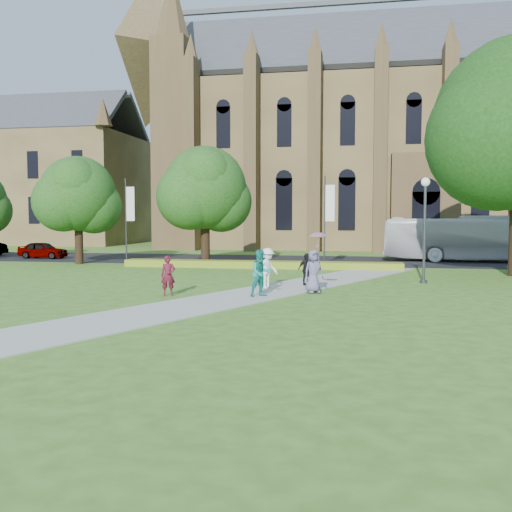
% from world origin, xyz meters
% --- Properties ---
extents(ground, '(160.00, 160.00, 0.00)m').
position_xyz_m(ground, '(0.00, 0.00, 0.00)').
color(ground, '#3C641E').
rests_on(ground, ground).
extents(road, '(160.00, 10.00, 0.02)m').
position_xyz_m(road, '(0.00, 20.00, 0.01)').
color(road, black).
rests_on(road, ground).
extents(footpath, '(15.58, 28.54, 0.04)m').
position_xyz_m(footpath, '(0.00, 1.00, 0.02)').
color(footpath, '#B2B2A8').
rests_on(footpath, ground).
extents(flower_hedge, '(18.00, 1.40, 0.45)m').
position_xyz_m(flower_hedge, '(-2.00, 13.20, 0.23)').
color(flower_hedge, '#A3AF23').
rests_on(flower_hedge, ground).
extents(cathedral, '(52.60, 18.25, 28.00)m').
position_xyz_m(cathedral, '(10.00, 39.73, 12.98)').
color(cathedral, olive).
rests_on(cathedral, ground).
extents(building_west, '(22.00, 14.00, 18.30)m').
position_xyz_m(building_west, '(-34.00, 42.00, 9.21)').
color(building_west, olive).
rests_on(building_west, ground).
extents(streetlamp, '(0.44, 0.44, 5.24)m').
position_xyz_m(streetlamp, '(7.50, 6.50, 3.30)').
color(streetlamp, '#38383D').
rests_on(streetlamp, ground).
extents(street_tree_0, '(5.20, 5.20, 7.50)m').
position_xyz_m(street_tree_0, '(-15.00, 14.00, 4.87)').
color(street_tree_0, '#332114').
rests_on(street_tree_0, ground).
extents(street_tree_1, '(5.60, 5.60, 8.05)m').
position_xyz_m(street_tree_1, '(-6.00, 14.50, 5.22)').
color(street_tree_1, '#332114').
rests_on(street_tree_1, ground).
extents(banner_pole_0, '(0.70, 0.10, 6.00)m').
position_xyz_m(banner_pole_0, '(2.11, 15.20, 3.39)').
color(banner_pole_0, '#38383D').
rests_on(banner_pole_0, ground).
extents(banner_pole_1, '(0.70, 0.10, 6.00)m').
position_xyz_m(banner_pole_1, '(-11.89, 15.20, 3.39)').
color(banner_pole_1, '#38383D').
rests_on(banner_pole_1, ground).
extents(tour_coach, '(12.20, 3.35, 3.37)m').
position_xyz_m(tour_coach, '(12.05, 21.06, 1.70)').
color(tour_coach, silver).
rests_on(tour_coach, road).
extents(car_0, '(3.92, 1.71, 1.31)m').
position_xyz_m(car_0, '(-20.34, 18.24, 0.68)').
color(car_0, gray).
rests_on(car_0, road).
extents(pedestrian_0, '(0.70, 0.56, 1.65)m').
position_xyz_m(pedestrian_0, '(-3.51, -0.20, 0.86)').
color(pedestrian_0, '#591424').
rests_on(pedestrian_0, footpath).
extents(pedestrian_1, '(1.19, 1.15, 1.93)m').
position_xyz_m(pedestrian_1, '(0.38, 0.12, 1.00)').
color(pedestrian_1, '#1A867B').
rests_on(pedestrian_1, footpath).
extents(pedestrian_2, '(1.24, 1.36, 1.84)m').
position_xyz_m(pedestrian_2, '(0.22, 2.82, 0.96)').
color(pedestrian_2, white).
rests_on(pedestrian_2, footpath).
extents(pedestrian_3, '(0.92, 0.87, 1.53)m').
position_xyz_m(pedestrian_3, '(1.84, 4.26, 0.81)').
color(pedestrian_3, black).
rests_on(pedestrian_3, footpath).
extents(pedestrian_4, '(1.07, 1.01, 1.85)m').
position_xyz_m(pedestrian_4, '(2.41, 1.70, 0.96)').
color(pedestrian_4, slate).
rests_on(pedestrian_4, footpath).
extents(parasol, '(0.80, 0.80, 0.67)m').
position_xyz_m(parasol, '(2.59, 1.80, 2.22)').
color(parasol, '#C28897').
rests_on(parasol, pedestrian_4).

